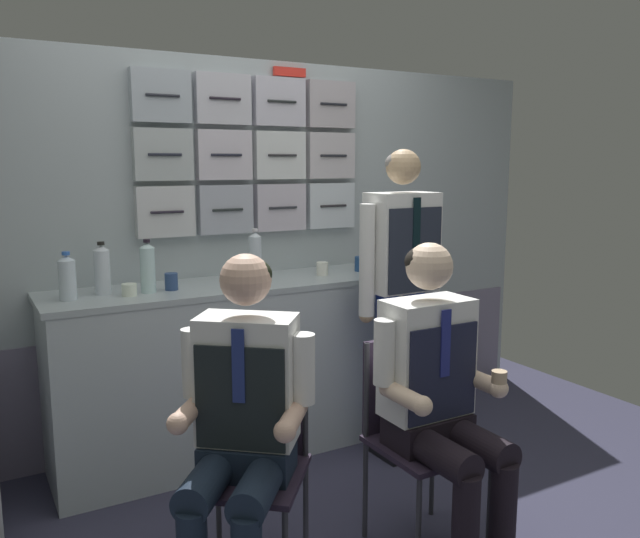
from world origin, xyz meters
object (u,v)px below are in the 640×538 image
object	(u,v)px
crew_member_standing	(401,278)
paper_cup_blue	(322,268)
folding_chair_left	(255,443)
sparkling_bottle_green	(102,269)
folding_chair_right	(413,417)
crew_member_left	(241,417)
crew_member_right	(440,389)

from	to	relation	value
crew_member_standing	paper_cup_blue	xyz separation A→B (m)	(-0.24, 0.42, 0.01)
folding_chair_left	sparkling_bottle_green	bearing A→B (deg)	106.66
folding_chair_left	sparkling_bottle_green	distance (m)	1.24
folding_chair_left	folding_chair_right	size ratio (longest dim) A/B	1.00
folding_chair_right	folding_chair_left	bearing A→B (deg)	171.74
crew_member_left	folding_chair_right	distance (m)	0.80
folding_chair_right	crew_member_right	bearing A→B (deg)	-89.97
folding_chair_right	crew_member_standing	distance (m)	0.93
paper_cup_blue	sparkling_bottle_green	bearing A→B (deg)	176.95
crew_member_left	paper_cup_blue	size ratio (longest dim) A/B	16.89
crew_member_standing	folding_chair_left	bearing A→B (deg)	-152.15
crew_member_right	sparkling_bottle_green	world-z (taller)	crew_member_right
sparkling_bottle_green	paper_cup_blue	world-z (taller)	sparkling_bottle_green
folding_chair_right	sparkling_bottle_green	world-z (taller)	sparkling_bottle_green
crew_member_standing	sparkling_bottle_green	world-z (taller)	crew_member_standing
folding_chair_left	crew_member_right	world-z (taller)	crew_member_right
crew_member_right	sparkling_bottle_green	bearing A→B (deg)	126.86
folding_chair_right	sparkling_bottle_green	size ratio (longest dim) A/B	3.33
folding_chair_left	paper_cup_blue	size ratio (longest dim) A/B	11.41
crew_member_right	crew_member_standing	distance (m)	0.99
crew_member_standing	paper_cup_blue	size ratio (longest dim) A/B	22.02
crew_member_right	folding_chair_right	bearing A→B (deg)	90.03
sparkling_bottle_green	paper_cup_blue	xyz separation A→B (m)	(1.19, -0.06, -0.08)
crew_member_standing	sparkling_bottle_green	size ratio (longest dim) A/B	6.43
sparkling_bottle_green	folding_chair_right	bearing A→B (deg)	-49.54
sparkling_bottle_green	paper_cup_blue	distance (m)	1.20
crew_member_left	crew_member_standing	distance (m)	1.44
sparkling_bottle_green	crew_member_left	bearing A→B (deg)	-79.66
folding_chair_left	crew_member_left	xyz separation A→B (m)	(-0.10, -0.12, 0.17)
crew_member_standing	sparkling_bottle_green	bearing A→B (deg)	161.47
folding_chair_left	crew_member_right	xyz separation A→B (m)	(0.68, -0.26, 0.17)
folding_chair_left	crew_member_standing	bearing A→B (deg)	27.85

